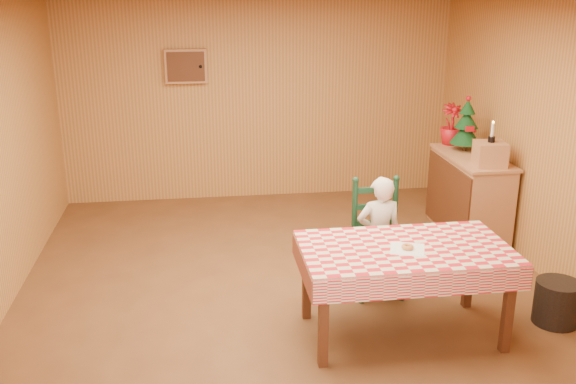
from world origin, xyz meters
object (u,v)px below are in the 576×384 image
object	(u,v)px
dining_table	(405,256)
christmas_tree	(466,126)
seated_child	(379,236)
shelf_unit	(469,196)
ladder_chair	(377,240)
storage_bin	(557,302)
crate	(490,154)

from	to	relation	value
dining_table	christmas_tree	world-z (taller)	christmas_tree
seated_child	shelf_unit	world-z (taller)	seated_child
shelf_unit	christmas_tree	bearing A→B (deg)	88.02
dining_table	ladder_chair	size ratio (longest dim) A/B	1.53
storage_bin	seated_child	bearing A→B (deg)	151.23
crate	storage_bin	bearing A→B (deg)	-92.01
shelf_unit	dining_table	bearing A→B (deg)	-124.98
shelf_unit	ladder_chair	bearing A→B (deg)	-139.15
ladder_chair	crate	xyz separation A→B (m)	(1.40, 0.81, 0.55)
shelf_unit	crate	world-z (taller)	crate
dining_table	crate	bearing A→B (deg)	48.62
crate	dining_table	bearing A→B (deg)	-131.38
christmas_tree	storage_bin	distance (m)	2.48
seated_child	storage_bin	distance (m)	1.58
shelf_unit	seated_child	bearing A→B (deg)	-137.84
shelf_unit	storage_bin	distance (m)	2.02
shelf_unit	crate	distance (m)	0.71
seated_child	christmas_tree	xyz separation A→B (m)	(1.40, 1.51, 0.65)
seated_child	dining_table	bearing A→B (deg)	90.00
ladder_chair	christmas_tree	size ratio (longest dim) A/B	1.74
seated_child	crate	distance (m)	1.72
crate	christmas_tree	world-z (taller)	christmas_tree
shelf_unit	storage_bin	size ratio (longest dim) A/B	3.32
dining_table	shelf_unit	bearing A→B (deg)	55.02
christmas_tree	storage_bin	size ratio (longest dim) A/B	1.66
shelf_unit	storage_bin	world-z (taller)	shelf_unit
dining_table	seated_child	size ratio (longest dim) A/B	1.47
ladder_chair	seated_child	size ratio (longest dim) A/B	0.96
shelf_unit	crate	xyz separation A→B (m)	(0.01, -0.40, 0.59)
ladder_chair	crate	size ratio (longest dim) A/B	3.60
seated_child	storage_bin	xyz separation A→B (m)	(1.35, -0.74, -0.38)
ladder_chair	crate	bearing A→B (deg)	29.88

